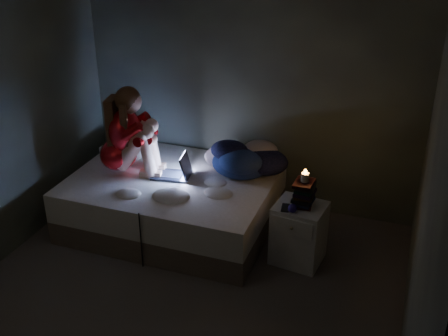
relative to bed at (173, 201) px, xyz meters
The scene contains 13 objects.
floor 1.26m from the bed, 63.90° to the right, with size 3.60×3.80×0.02m, color #4D433D.
wall_back 1.41m from the bed, 56.37° to the left, with size 3.60×0.02×2.60m, color #32342F.
wall_right 2.79m from the bed, 25.10° to the right, with size 0.02×3.80×2.60m, color #32342F.
bed is the anchor object (origin of this frame).
pillow 0.85m from the bed, 156.64° to the left, with size 0.41×0.29×0.12m, color white.
woman 0.92m from the bed, behind, with size 0.56×0.37×0.91m, color #AA131F, non-canonical shape.
laptop 0.41m from the bed, 138.26° to the left, with size 0.37×0.26×0.26m, color black, non-canonical shape.
clothes_pile 0.83m from the bed, 26.88° to the left, with size 0.62×0.50×0.37m, color #162C4B, non-canonical shape.
nightstand 1.36m from the bed, ahead, with size 0.44×0.39×0.59m, color silver.
book_stack 1.44m from the bed, ahead, with size 0.19×0.25×0.24m, color black, non-canonical shape.
candle 1.50m from the bed, ahead, with size 0.07×0.07×0.08m, color beige.
phone 1.32m from the bed, 12.89° to the right, with size 0.07×0.14×0.01m, color black.
blue_orb 1.40m from the bed, 13.61° to the right, with size 0.08×0.08×0.08m, color navy.
Camera 1 is at (1.60, -3.30, 3.05)m, focal length 43.86 mm.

